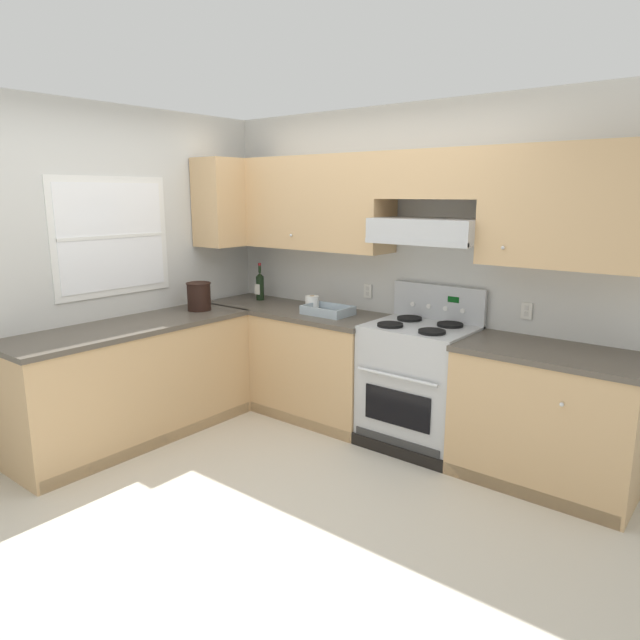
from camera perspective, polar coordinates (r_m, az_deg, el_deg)
ground_plane at (r=3.96m, az=-7.05°, el=-15.95°), size 7.04×7.04×0.00m
wall_back at (r=4.49m, az=10.41°, el=7.14°), size 4.68×0.57×2.55m
wall_left at (r=4.92m, az=-18.69°, el=5.54°), size 0.47×4.00×2.55m
counter_back_run at (r=4.56m, az=5.71°, el=-5.84°), size 3.60×0.65×0.91m
counter_left_run at (r=4.69m, az=-17.99°, el=-5.89°), size 0.63×1.91×0.91m
stove at (r=4.39m, az=9.71°, el=-6.32°), size 0.76×0.62×1.20m
wine_bottle at (r=5.35m, az=-5.98°, el=3.44°), size 0.07×0.08×0.34m
bowl at (r=4.70m, az=0.79°, el=0.84°), size 0.38×0.27×0.07m
bucket at (r=4.96m, az=-11.93°, el=2.37°), size 0.21×0.21×0.24m
paper_towel_roll at (r=4.88m, az=-0.79°, el=1.71°), size 0.12×0.12×0.12m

